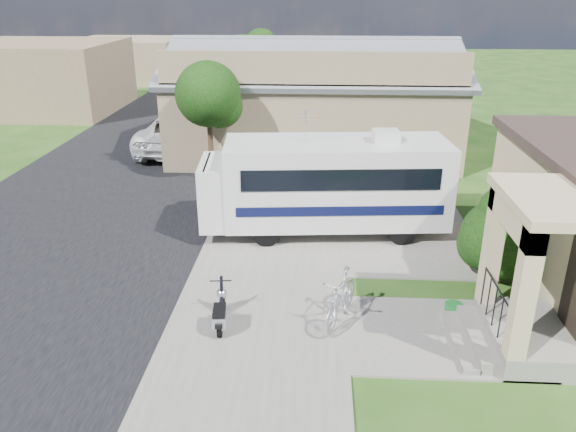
# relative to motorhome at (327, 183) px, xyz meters

# --- Properties ---
(ground) EXTENTS (120.00, 120.00, 0.00)m
(ground) POSITION_rel_motorhome_xyz_m (-0.55, -4.46, -1.60)
(ground) COLOR #1D3F11
(street_slab) EXTENTS (9.00, 80.00, 0.02)m
(street_slab) POSITION_rel_motorhome_xyz_m (-8.05, 5.54, -1.59)
(street_slab) COLOR black
(street_slab) RESTS_ON ground
(sidewalk_slab) EXTENTS (4.00, 80.00, 0.06)m
(sidewalk_slab) POSITION_rel_motorhome_xyz_m (-1.55, 5.54, -1.57)
(sidewalk_slab) COLOR slate
(sidewalk_slab) RESTS_ON ground
(driveway_slab) EXTENTS (7.00, 6.00, 0.05)m
(driveway_slab) POSITION_rel_motorhome_xyz_m (0.95, 0.04, -1.58)
(driveway_slab) COLOR slate
(driveway_slab) RESTS_ON ground
(walk_slab) EXTENTS (4.00, 3.00, 0.05)m
(walk_slab) POSITION_rel_motorhome_xyz_m (2.45, -5.46, -1.58)
(walk_slab) COLOR slate
(walk_slab) RESTS_ON ground
(warehouse) EXTENTS (12.50, 8.40, 5.04)m
(warehouse) POSITION_rel_motorhome_xyz_m (-0.55, 9.51, 0.39)
(warehouse) COLOR #7F6B4F
(warehouse) RESTS_ON ground
(distant_bldg_far) EXTENTS (10.00, 8.00, 4.00)m
(distant_bldg_far) POSITION_rel_motorhome_xyz_m (-17.55, 17.54, 0.40)
(distant_bldg_far) COLOR brown
(distant_bldg_far) RESTS_ON ground
(distant_bldg_near) EXTENTS (8.00, 7.00, 3.20)m
(distant_bldg_near) POSITION_rel_motorhome_xyz_m (-15.55, 29.54, -0.00)
(distant_bldg_near) COLOR #7F6B4F
(distant_bldg_near) RESTS_ON ground
(street_tree_a) EXTENTS (2.44, 2.40, 4.58)m
(street_tree_a) POSITION_rel_motorhome_xyz_m (-4.25, 4.59, 1.65)
(street_tree_a) COLOR #2E2114
(street_tree_a) RESTS_ON ground
(street_tree_b) EXTENTS (2.44, 2.40, 4.73)m
(street_tree_b) POSITION_rel_motorhome_xyz_m (-4.25, 14.59, 1.79)
(street_tree_b) COLOR #2E2114
(street_tree_b) RESTS_ON ground
(street_tree_c) EXTENTS (2.44, 2.40, 4.42)m
(street_tree_c) POSITION_rel_motorhome_xyz_m (-4.25, 23.59, 1.50)
(street_tree_c) COLOR #2E2114
(street_tree_c) RESTS_ON ground
(motorhome) EXTENTS (7.46, 2.91, 3.74)m
(motorhome) POSITION_rel_motorhome_xyz_m (0.00, 0.00, 0.00)
(motorhome) COLOR silver
(motorhome) RESTS_ON ground
(shrub) EXTENTS (2.08, 1.99, 2.56)m
(shrub) POSITION_rel_motorhome_xyz_m (4.32, -2.83, -0.29)
(shrub) COLOR #2E2114
(shrub) RESTS_ON ground
(scooter) EXTENTS (0.49, 1.39, 0.92)m
(scooter) POSITION_rel_motorhome_xyz_m (-2.33, -5.43, -1.19)
(scooter) COLOR black
(scooter) RESTS_ON ground
(bicycle) EXTENTS (1.20, 2.02, 1.17)m
(bicycle) POSITION_rel_motorhome_xyz_m (0.30, -5.05, -1.02)
(bicycle) COLOR #B7B7BF
(bicycle) RESTS_ON ground
(pickup_truck) EXTENTS (3.30, 6.58, 1.79)m
(pickup_truck) POSITION_rel_motorhome_xyz_m (-6.51, 9.10, -0.71)
(pickup_truck) COLOR silver
(pickup_truck) RESTS_ON ground
(van) EXTENTS (3.82, 7.07, 1.95)m
(van) POSITION_rel_motorhome_xyz_m (-7.33, 15.85, -0.63)
(van) COLOR silver
(van) RESTS_ON ground
(garden_hose) EXTENTS (0.42, 0.42, 0.19)m
(garden_hose) POSITION_rel_motorhome_xyz_m (2.95, -4.46, -1.51)
(garden_hose) COLOR #156C25
(garden_hose) RESTS_ON ground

